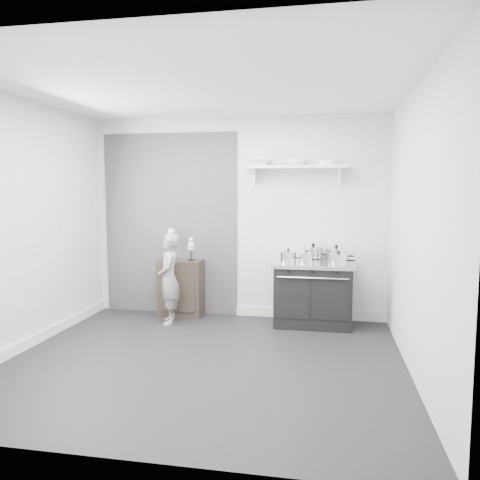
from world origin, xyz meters
name	(u,v)px	position (x,y,z in m)	size (l,w,h in m)	color
ground	(204,360)	(0.00, 0.00, 0.00)	(4.00, 4.00, 0.00)	black
room_shell	(198,198)	(-0.09, 0.15, 1.64)	(4.02, 3.62, 2.71)	#B4B4B2
wall_shelf	(296,168)	(0.80, 1.68, 2.01)	(1.30, 0.26, 0.24)	silver
stove	(313,294)	(1.05, 1.48, 0.41)	(1.01, 0.63, 0.81)	black
side_cabinet	(181,288)	(-0.75, 1.61, 0.39)	(0.59, 0.35, 0.77)	black
child	(169,279)	(-0.78, 1.24, 0.58)	(0.43, 0.28, 1.17)	gray
pot_front_left	(288,257)	(0.73, 1.40, 0.88)	(0.30, 0.21, 0.18)	silver
pot_back_left	(313,254)	(1.04, 1.63, 0.90)	(0.35, 0.27, 0.23)	silver
pot_back_right	(336,255)	(1.33, 1.57, 0.90)	(0.35, 0.26, 0.22)	silver
pot_front_right	(339,260)	(1.35, 1.32, 0.88)	(0.31, 0.22, 0.17)	silver
pot_front_center	(306,259)	(0.97, 1.29, 0.88)	(0.25, 0.17, 0.17)	silver
skeleton_full	(171,242)	(-0.88, 1.61, 1.02)	(0.14, 0.09, 0.50)	beige
skeleton_torso	(191,247)	(-0.60, 1.61, 0.95)	(0.10, 0.06, 0.36)	beige
bowl_large	(259,163)	(0.32, 1.67, 2.08)	(0.32, 0.32, 0.08)	white
bowl_small	(298,162)	(0.82, 1.67, 2.08)	(0.25, 0.25, 0.08)	white
plate_stack	(328,163)	(1.20, 1.67, 2.07)	(0.23, 0.23, 0.06)	white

